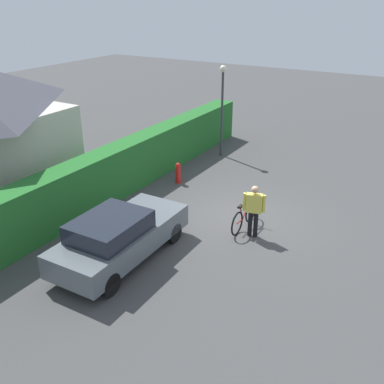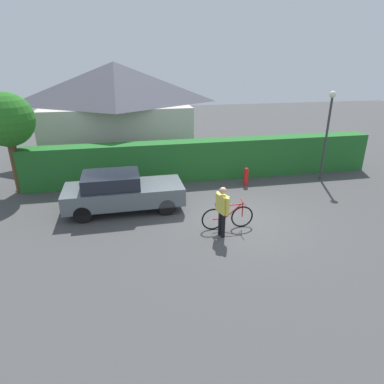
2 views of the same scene
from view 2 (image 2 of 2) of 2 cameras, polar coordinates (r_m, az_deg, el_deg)
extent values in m
plane|color=#444444|center=(11.51, 7.76, -4.93)|extent=(60.00, 60.00, 0.00)
cube|color=#246928|center=(15.23, 2.42, 5.62)|extent=(15.83, 0.90, 1.77)
cube|color=beige|center=(18.84, -12.48, 10.16)|extent=(7.34, 5.04, 2.96)
pyramid|color=#4C4C56|center=(18.51, -13.14, 17.81)|extent=(7.70, 5.30, 2.08)
cube|color=slate|center=(12.24, -11.55, -0.33)|extent=(4.23, 1.76, 0.64)
cube|color=#1E232D|center=(12.05, -13.76, 1.98)|extent=(1.99, 1.53, 0.48)
cylinder|color=black|center=(13.14, -5.30, 0.12)|extent=(0.60, 0.19, 0.60)
cylinder|color=black|center=(11.75, -4.35, -2.59)|extent=(0.60, 0.19, 0.60)
cylinder|color=black|center=(13.15, -17.77, -0.88)|extent=(0.60, 0.19, 0.60)
cylinder|color=black|center=(11.75, -18.32, -3.70)|extent=(0.60, 0.19, 0.60)
torus|color=black|center=(10.97, 8.61, -4.21)|extent=(0.75, 0.06, 0.74)
torus|color=black|center=(10.70, 3.60, -4.70)|extent=(0.75, 0.06, 0.74)
cylinder|color=#B21E1E|center=(10.77, 7.14, -3.23)|extent=(0.63, 0.04, 0.54)
cylinder|color=#B21E1E|center=(10.67, 5.08, -3.49)|extent=(0.23, 0.04, 0.50)
cylinder|color=#B21E1E|center=(10.65, 6.57, -2.25)|extent=(0.76, 0.04, 0.04)
cylinder|color=#B21E1E|center=(10.75, 4.57, -4.65)|extent=(0.38, 0.04, 0.05)
cylinder|color=#B21E1E|center=(10.86, 8.68, -3.04)|extent=(0.04, 0.04, 0.49)
cube|color=black|center=(10.53, 4.62, -2.20)|extent=(0.22, 0.10, 0.06)
cylinder|color=#B21E1E|center=(10.75, 8.76, -1.70)|extent=(0.03, 0.50, 0.03)
cylinder|color=black|center=(10.42, 4.89, -5.32)|extent=(0.13, 0.13, 0.81)
cylinder|color=black|center=(10.30, 5.38, -5.70)|extent=(0.13, 0.13, 0.81)
cube|color=#D8CC4C|center=(10.06, 5.26, -2.03)|extent=(0.32, 0.51, 0.57)
sphere|color=tan|center=(9.89, 5.35, 0.23)|extent=(0.22, 0.22, 0.22)
cylinder|color=#D8CC4C|center=(10.27, 4.43, -1.39)|extent=(0.09, 0.09, 0.54)
cylinder|color=#D8CC4C|center=(9.84, 6.14, -2.55)|extent=(0.09, 0.09, 0.54)
cylinder|color=#38383D|center=(15.89, 22.02, 8.25)|extent=(0.10, 0.10, 3.66)
sphere|color=#F2EDCC|center=(15.59, 23.06, 15.20)|extent=(0.28, 0.28, 0.28)
cylinder|color=brown|center=(15.19, -28.06, 4.16)|extent=(0.32, 0.32, 2.37)
sphere|color=#276E20|center=(14.82, -29.31, 10.82)|extent=(2.08, 2.08, 2.08)
cylinder|color=red|center=(14.61, 9.26, 2.42)|extent=(0.20, 0.20, 0.70)
sphere|color=red|center=(14.49, 9.35, 3.80)|extent=(0.18, 0.18, 0.18)
camera|label=1|loc=(9.35, -77.42, 15.03)|focal=41.40mm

